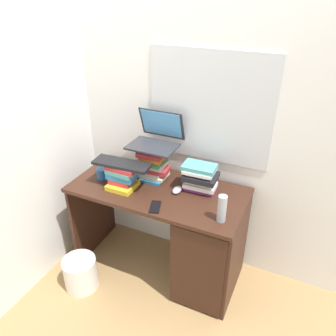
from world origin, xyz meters
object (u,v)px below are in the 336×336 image
laptop (156,137)px  wastebasket (81,273)px  desk (196,240)px  book_stack_tall (153,163)px  keyboard (122,164)px  water_bottle (222,209)px  book_stack_keyboard_riser (122,176)px  mug (103,173)px  book_stack_side (200,177)px  computer_mouse (177,190)px  cell_phone (155,207)px

laptop → wastebasket: (-0.36, -0.62, -0.97)m
desk → book_stack_tall: (-0.42, 0.14, 0.48)m
keyboard → water_bottle: size_ratio=2.27×
book_stack_keyboard_riser → wastebasket: 0.85m
mug → wastebasket: bearing=-91.9°
keyboard → mug: (-0.21, 0.04, -0.15)m
book_stack_side → book_stack_keyboard_riser: bearing=-158.9°
laptop → computer_mouse: bearing=-34.3°
water_bottle → wastebasket: water_bottle is taller
water_bottle → cell_phone: water_bottle is taller
cell_phone → wastebasket: size_ratio=0.52×
mug → cell_phone: mug is taller
mug → wastebasket: mug is taller
desk → book_stack_keyboard_riser: bearing=-173.3°
desk → mug: size_ratio=10.58×
laptop → keyboard: laptop is taller
book_stack_keyboard_riser → water_bottle: size_ratio=1.26×
mug → water_bottle: bearing=-6.8°
keyboard → computer_mouse: size_ratio=4.04×
laptop → computer_mouse: 0.42m
book_stack_side → cell_phone: book_stack_side is taller
book_stack_tall → water_bottle: bearing=-24.4°
laptop → wastebasket: laptop is taller
wastebasket → mug: bearing=88.1°
keyboard → mug: size_ratio=3.46×
computer_mouse → wastebasket: computer_mouse is taller
book_stack_tall → keyboard: 0.26m
computer_mouse → water_bottle: 0.43m
book_stack_tall → book_stack_keyboard_riser: (-0.14, -0.21, -0.04)m
keyboard → water_bottle: (0.77, -0.08, -0.10)m
book_stack_keyboard_riser → desk: bearing=6.7°
keyboard → water_bottle: 0.78m
desk → water_bottle: size_ratio=6.94×
desk → book_stack_tall: bearing=161.4°
laptop → mug: size_ratio=2.90×
laptop → cell_phone: laptop is taller
mug → book_stack_tall: bearing=25.7°
book_stack_side → computer_mouse: book_stack_side is taller
mug → wastebasket: 0.79m
laptop → water_bottle: size_ratio=1.90×
book_stack_side → water_bottle: 0.37m
book_stack_keyboard_riser → keyboard: 0.10m
laptop → cell_phone: bearing=-65.0°
keyboard → water_bottle: keyboard is taller
book_stack_keyboard_riser → wastebasket: (-0.22, -0.35, -0.74)m
water_bottle → wastebasket: size_ratio=0.71×
book_stack_keyboard_riser → cell_phone: book_stack_keyboard_riser is taller
book_stack_tall → keyboard: (-0.14, -0.20, 0.06)m
book_stack_tall → water_bottle: 0.69m
computer_mouse → book_stack_keyboard_riser: bearing=-164.6°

